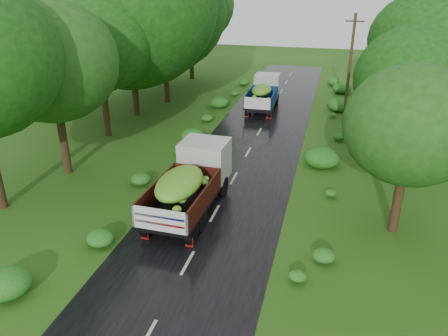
% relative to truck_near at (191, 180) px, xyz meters
% --- Properties ---
extents(road, '(6.50, 80.00, 0.02)m').
position_rel_truck_near_xyz_m(road, '(1.15, -3.12, -1.57)').
color(road, black).
rests_on(road, ground).
extents(road_lines, '(0.12, 69.60, 0.00)m').
position_rel_truck_near_xyz_m(road_lines, '(1.15, -2.12, -1.56)').
color(road_lines, '#BFB78C').
rests_on(road_lines, road).
extents(truck_near, '(2.59, 6.73, 2.80)m').
position_rel_truck_near_xyz_m(truck_near, '(0.00, 0.00, 0.00)').
color(truck_near, black).
rests_on(truck_near, ground).
extents(truck_far, '(2.21, 6.04, 2.53)m').
position_rel_truck_near_xyz_m(truck_far, '(0.45, 17.80, -0.15)').
color(truck_far, black).
rests_on(truck_far, ground).
extents(utility_pole, '(1.37, 0.26, 7.81)m').
position_rel_truck_near_xyz_m(utility_pole, '(7.04, 17.25, 2.44)').
color(utility_pole, '#382616').
rests_on(utility_pole, ground).
extents(trees_left, '(6.11, 33.27, 10.48)m').
position_rel_truck_near_xyz_m(trees_left, '(-9.06, 14.30, 5.57)').
color(trees_left, black).
rests_on(trees_left, ground).
extents(trees_right, '(6.65, 23.63, 7.45)m').
position_rel_truck_near_xyz_m(trees_right, '(10.70, 11.78, 3.58)').
color(trees_right, black).
rests_on(trees_right, ground).
extents(shrubs, '(11.90, 44.00, 0.70)m').
position_rel_truck_near_xyz_m(shrubs, '(1.15, 5.88, -1.23)').
color(shrubs, '#1B5614').
rests_on(shrubs, ground).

